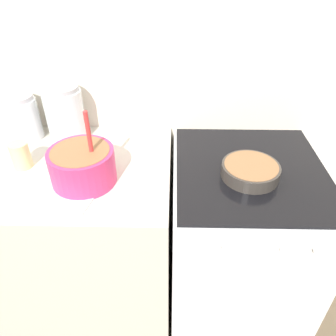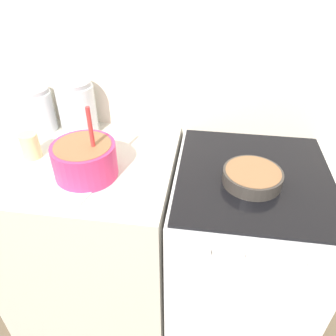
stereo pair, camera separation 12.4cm
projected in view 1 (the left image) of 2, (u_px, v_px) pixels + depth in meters
wall_back at (171, 71)px, 1.47m from camera, size 4.57×0.05×2.40m
countertop_cabinet at (90, 243)px, 1.61m from camera, size 0.78×0.67×0.93m
stove at (237, 245)px, 1.60m from camera, size 0.63×0.69×0.93m
mixing_bowl at (82, 164)px, 1.22m from camera, size 0.24×0.24×0.29m
baking_pan at (250, 170)px, 1.27m from camera, size 0.22×0.22×0.06m
storage_jar_left at (23, 120)px, 1.48m from camera, size 0.15×0.15×0.21m
storage_jar_middle at (66, 117)px, 1.46m from camera, size 0.17×0.17×0.25m
tin_can at (21, 155)px, 1.31m from camera, size 0.08×0.08×0.11m
recipe_page at (69, 188)px, 1.22m from camera, size 0.28×0.29×0.01m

